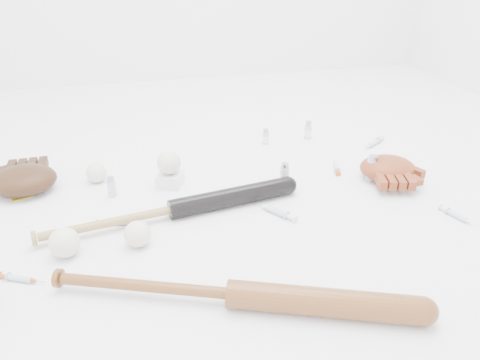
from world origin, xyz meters
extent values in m
plane|color=white|center=(0.00, 0.00, 0.00)|extent=(3.00, 3.00, 0.00)
cube|color=gold|center=(-0.70, 0.22, 0.00)|extent=(0.09, 0.11, 0.00)
cube|color=white|center=(-0.21, 0.17, 0.02)|extent=(0.11, 0.11, 0.04)
sphere|color=silver|center=(-0.21, 0.17, 0.08)|extent=(0.08, 0.08, 0.08)
sphere|color=silver|center=(-0.52, -0.16, 0.04)|extent=(0.08, 0.08, 0.08)
sphere|color=silver|center=(-0.46, 0.25, 0.03)|extent=(0.07, 0.07, 0.07)
sphere|color=silver|center=(-0.33, -0.16, 0.04)|extent=(0.07, 0.07, 0.07)
cylinder|color=silver|center=(0.39, 0.45, 0.04)|extent=(0.03, 0.03, 0.08)
cylinder|color=silver|center=(0.20, 0.44, 0.03)|extent=(0.03, 0.03, 0.07)
cylinder|color=silver|center=(0.16, 0.08, 0.04)|extent=(0.03, 0.03, 0.08)
cylinder|color=silver|center=(0.47, 0.05, 0.04)|extent=(0.04, 0.04, 0.09)
cylinder|color=silver|center=(-0.40, 0.14, 0.03)|extent=(0.03, 0.03, 0.07)
camera|label=1|loc=(-0.31, -1.25, 0.75)|focal=35.00mm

